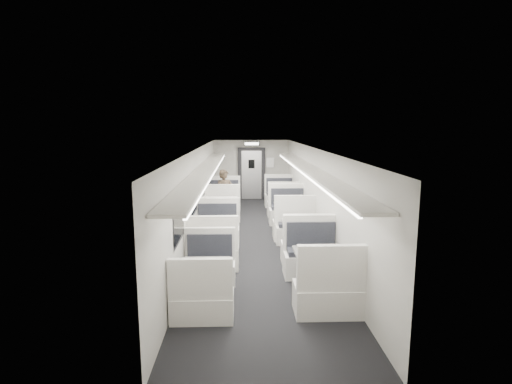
{
  "coord_description": "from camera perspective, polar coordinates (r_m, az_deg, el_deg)",
  "views": [
    {
      "loc": [
        -0.37,
        -10.07,
        2.97
      ],
      "look_at": [
        -0.0,
        0.54,
        1.2
      ],
      "focal_mm": 28.0,
      "sensor_mm": 36.0,
      "label": 1
    }
  ],
  "objects": [
    {
      "name": "window_c",
      "position": [
        9.28,
        -8.86,
        -0.7
      ],
      "size": [
        0.02,
        1.18,
        0.84
      ],
      "primitive_type": "cube",
      "color": "black",
      "rests_on": "room"
    },
    {
      "name": "booth_left_b",
      "position": [
        11.89,
        -4.97,
        -3.27
      ],
      "size": [
        0.98,
        1.99,
        1.06
      ],
      "color": "white",
      "rests_on": "room"
    },
    {
      "name": "room",
      "position": [
        10.23,
        0.13,
        -0.5
      ],
      "size": [
        3.24,
        12.24,
        2.64
      ],
      "color": "black",
      "rests_on": "ground"
    },
    {
      "name": "booth_right_d",
      "position": [
        7.37,
        9.03,
        -11.06
      ],
      "size": [
        1.1,
        2.24,
        1.2
      ],
      "color": "white",
      "rests_on": "room"
    },
    {
      "name": "passenger",
      "position": [
        12.56,
        -4.49,
        -0.46
      ],
      "size": [
        0.7,
        0.6,
        1.62
      ],
      "primitive_type": "imported",
      "rotation": [
        0.0,
        0.0,
        0.43
      ],
      "color": "black",
      "rests_on": "room"
    },
    {
      "name": "wall_notice",
      "position": [
        16.1,
        2.03,
        4.22
      ],
      "size": [
        0.32,
        0.02,
        0.4
      ],
      "primitive_type": "cube",
      "color": "white",
      "rests_on": "room"
    },
    {
      "name": "vestibule_door",
      "position": [
        16.12,
        -0.64,
        2.59
      ],
      "size": [
        1.1,
        0.13,
        2.1
      ],
      "color": "black",
      "rests_on": "room"
    },
    {
      "name": "exit_sign",
      "position": [
        15.53,
        -0.61,
        6.92
      ],
      "size": [
        0.62,
        0.12,
        0.16
      ],
      "color": "black",
      "rests_on": "room"
    },
    {
      "name": "window_b",
      "position": [
        11.44,
        -7.56,
        1.24
      ],
      "size": [
        0.02,
        1.18,
        0.84
      ],
      "primitive_type": "cube",
      "color": "black",
      "rests_on": "room"
    },
    {
      "name": "luggage_rack_right",
      "position": [
        9.96,
        7.38,
        3.31
      ],
      "size": [
        0.46,
        10.4,
        0.09
      ],
      "color": "white",
      "rests_on": "room"
    },
    {
      "name": "window_a",
      "position": [
        13.61,
        -6.68,
        2.57
      ],
      "size": [
        0.02,
        1.18,
        0.84
      ],
      "primitive_type": "cube",
      "color": "black",
      "rests_on": "room"
    },
    {
      "name": "luggage_rack_left",
      "position": [
        9.87,
        -7.06,
        3.26
      ],
      "size": [
        0.46,
        10.4,
        0.09
      ],
      "color": "white",
      "rests_on": "room"
    },
    {
      "name": "booth_right_a",
      "position": [
        14.06,
        3.65,
        -1.12
      ],
      "size": [
        1.08,
        2.19,
        1.17
      ],
      "color": "white",
      "rests_on": "room"
    },
    {
      "name": "window_d",
      "position": [
        7.15,
        -10.94,
        -3.81
      ],
      "size": [
        0.02,
        1.18,
        0.84
      ],
      "primitive_type": "cube",
      "color": "black",
      "rests_on": "room"
    },
    {
      "name": "booth_right_c",
      "position": [
        9.57,
        6.37,
        -6.3
      ],
      "size": [
        1.05,
        2.12,
        1.13
      ],
      "color": "white",
      "rests_on": "room"
    },
    {
      "name": "booth_right_b",
      "position": [
        11.41,
        4.98,
        -3.56
      ],
      "size": [
        1.12,
        2.26,
        1.21
      ],
      "color": "white",
      "rests_on": "room"
    },
    {
      "name": "booth_left_d",
      "position": [
        7.08,
        -7.1,
        -12.36
      ],
      "size": [
        0.96,
        1.95,
        1.04
      ],
      "color": "white",
      "rests_on": "room"
    },
    {
      "name": "booth_left_c",
      "position": [
        9.27,
        -5.83,
        -6.73
      ],
      "size": [
        1.08,
        2.19,
        1.17
      ],
      "color": "white",
      "rests_on": "room"
    },
    {
      "name": "booth_left_a",
      "position": [
        13.43,
        -4.63,
        -1.61
      ],
      "size": [
        1.09,
        2.22,
        1.19
      ],
      "color": "white",
      "rests_on": "room"
    }
  ]
}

